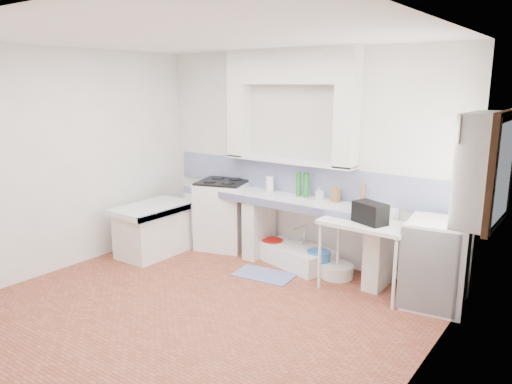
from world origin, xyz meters
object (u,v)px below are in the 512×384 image
Objects in this scene: sink at (296,256)px; fridge at (436,264)px; stove at (223,215)px; side_table at (364,257)px.

fridge is (1.83, -0.15, 0.36)m from sink.
stove reaches higher than side_table.
stove is 3.09m from fridge.
side_table reaches higher than sink.
side_table is at bearing -179.56° from fridge.
stove is at bearing -165.45° from sink.
sink is 0.96× the size of side_table.
side_table is (1.06, -0.26, 0.30)m from sink.
fridge is (3.09, -0.15, -0.01)m from stove.
stove is at bearing 169.29° from fridge.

